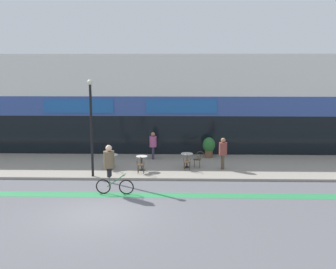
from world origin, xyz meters
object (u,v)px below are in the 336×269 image
Objects in this scene: bistro_table_0 at (111,158)px; bistro_table_1 at (142,160)px; cafe_chair_2_side at (198,158)px; cafe_chair_0_near at (109,161)px; cyclist_0 at (110,165)px; cafe_chair_2_near at (187,161)px; lamp_post at (91,121)px; pedestrian_near_end at (153,143)px; pedestrian_far_end at (223,151)px; cafe_chair_1_near at (141,164)px; planter_pot at (209,146)px; bistro_table_2 at (187,157)px.

bistro_table_1 is (1.70, -0.64, 0.03)m from bistro_table_0.
cafe_chair_0_near is at bearing 12.86° from cafe_chair_2_side.
bistro_table_0 is 4.34m from cyclist_0.
cafe_chair_2_side reaches higher than bistro_table_1.
cyclist_0 reaches higher than bistro_table_0.
cafe_chair_2_near is 5.37m from lamp_post.
cafe_chair_2_side is at bearing -38.32° from pedestrian_near_end.
bistro_table_1 is at bearing 77.18° from cyclist_0.
lamp_post is 5.09m from pedestrian_near_end.
bistro_table_0 is 0.78× the size of cafe_chair_2_near.
cyclist_0 is at bearing 38.22° from pedestrian_far_end.
cafe_chair_0_near is 1.82m from cafe_chair_1_near.
cafe_chair_2_side is 0.73× the size of planter_pot.
bistro_table_1 is 0.46× the size of pedestrian_far_end.
cafe_chair_1_near is at bearing 113.66° from cafe_chair_2_near.
bistro_table_1 is 2.75m from pedestrian_near_end.
cyclist_0 is (-1.02, -2.98, 0.66)m from cafe_chair_1_near.
pedestrian_near_end is at bearing -33.66° from cafe_chair_0_near.
cafe_chair_1_near is (1.71, -0.64, 0.00)m from cafe_chair_0_near.
bistro_table_2 is at bearing 5.74° from cafe_chair_2_near.
cyclist_0 is (-3.40, -4.33, 0.64)m from bistro_table_2.
cafe_chair_0_near is 2.63m from lamp_post.
cafe_chair_2_near is at bearing -114.16° from planter_pot.
planter_pot is 0.26× the size of lamp_post.
pedestrian_far_end reaches higher than cafe_chair_2_side.
cafe_chair_2_near is 0.73× the size of planter_pot.
pedestrian_near_end is (-1.96, 1.96, 0.41)m from bistro_table_2.
pedestrian_far_end is at bearing 13.87° from lamp_post.
pedestrian_near_end reaches higher than cafe_chair_1_near.
cafe_chair_2_near is at bearing 48.61° from cafe_chair_2_side.
bistro_table_2 is 0.46× the size of pedestrian_far_end.
cafe_chair_1_near is 0.56× the size of pedestrian_near_end.
bistro_table_0 is at bearing -136.98° from pedestrian_near_end.
bistro_table_1 is 2.37m from cafe_chair_2_near.
cyclist_0 is at bearing -164.44° from cafe_chair_0_near.
cyclist_0 is 6.46m from pedestrian_near_end.
cafe_chair_1_near reaches higher than bistro_table_0.
pedestrian_far_end is at bearing -31.34° from pedestrian_near_end.
planter_pot is at bearing -55.10° from cafe_chair_0_near.
cafe_chair_1_near is 0.73× the size of planter_pot.
lamp_post is 7.03m from pedestrian_far_end.
lamp_post is at bearing 121.50° from cyclist_0.
lamp_post reaches higher than pedestrian_near_end.
pedestrian_near_end is at bearing 81.16° from bistro_table_1.
bistro_table_1 is 0.63m from cafe_chair_1_near.
bistro_table_1 is 3.44m from lamp_post.
cafe_chair_2_near is at bearing -7.47° from bistro_table_0.
cafe_chair_2_side is 3.27m from pedestrian_near_end.
pedestrian_near_end is 4.46m from pedestrian_far_end.
bistro_table_1 is 0.85× the size of cafe_chair_0_near.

